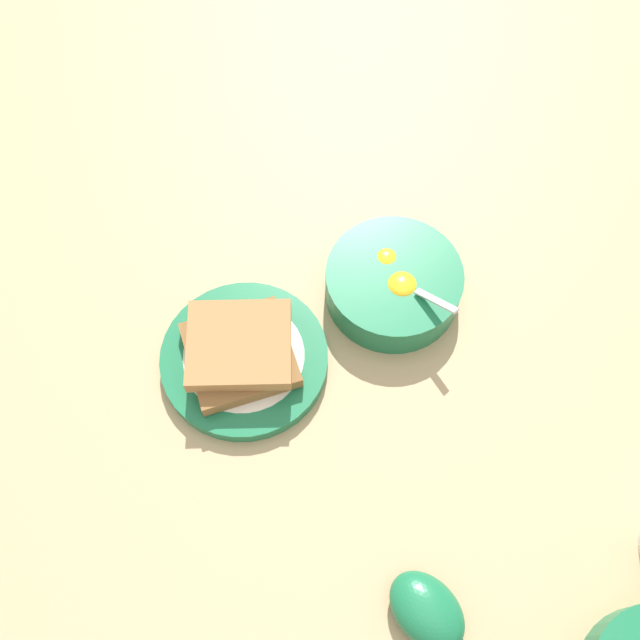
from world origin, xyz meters
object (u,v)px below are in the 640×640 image
(toast_sandwich, at_px, (240,350))
(soup_spoon, at_px, (435,623))
(toast_plate, at_px, (244,359))
(egg_bowl, at_px, (393,283))

(toast_sandwich, height_order, soup_spoon, toast_sandwich)
(toast_plate, height_order, toast_sandwich, toast_sandwich)
(egg_bowl, height_order, toast_sandwich, egg_bowl)
(egg_bowl, bearing_deg, toast_sandwich, -158.99)
(egg_bowl, bearing_deg, toast_plate, -159.11)
(egg_bowl, distance_m, soup_spoon, 0.34)
(toast_plate, distance_m, soup_spoon, 0.31)
(toast_plate, bearing_deg, egg_bowl, 20.89)
(soup_spoon, bearing_deg, toast_plate, 118.42)
(egg_bowl, relative_size, toast_sandwich, 1.20)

